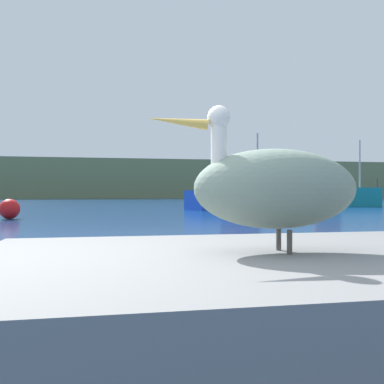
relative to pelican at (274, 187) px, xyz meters
The scene contains 7 objects.
ground_plane 1.75m from the pelican, behind, with size 260.00×260.00×0.00m, color navy.
hillside_backdrop 79.93m from the pelican, 90.99° to the left, with size 140.00×17.32×7.12m, color #6B7A51.
pier_dock 0.71m from the pelican, ahead, with size 3.40×2.13×0.68m, color gray.
pelican is the anchor object (origin of this frame).
fishing_boat_teal 31.63m from the pelican, 60.07° to the left, with size 7.11×4.37×5.08m.
fishing_boat_blue 23.78m from the pelican, 73.60° to the left, with size 6.53×4.11×4.91m.
mooring_buoy 15.87m from the pelican, 107.86° to the left, with size 0.79×0.79×0.79m, color red.
Camera 1 is at (0.48, -2.37, 1.02)m, focal length 38.94 mm.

